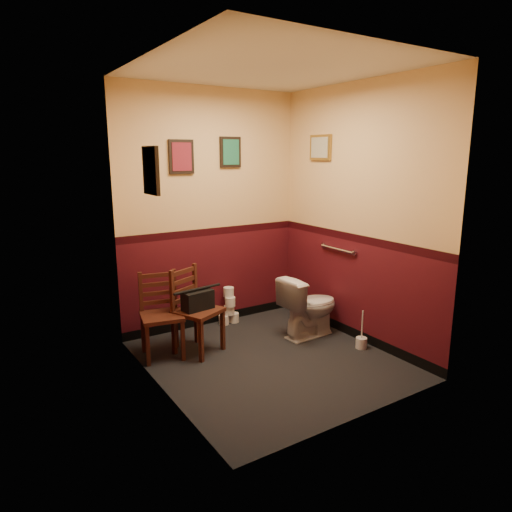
{
  "coord_description": "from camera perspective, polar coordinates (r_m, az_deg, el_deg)",
  "views": [
    {
      "loc": [
        -2.35,
        -3.43,
        1.98
      ],
      "look_at": [
        0.0,
        0.25,
        1.0
      ],
      "focal_mm": 32.0,
      "sensor_mm": 36.0,
      "label": 1
    }
  ],
  "objects": [
    {
      "name": "floor",
      "position": [
        4.6,
        1.72,
        -12.83
      ],
      "size": [
        2.2,
        2.4,
        0.0
      ],
      "primitive_type": "cube",
      "color": "black",
      "rests_on": "ground"
    },
    {
      "name": "ceiling",
      "position": [
        4.22,
        1.98,
        22.47
      ],
      "size": [
        2.2,
        2.4,
        0.0
      ],
      "primitive_type": "cube",
      "rotation": [
        3.14,
        0.0,
        0.0
      ],
      "color": "silver",
      "rests_on": "ground"
    },
    {
      "name": "wall_back",
      "position": [
        5.23,
        -5.64,
        5.66
      ],
      "size": [
        2.2,
        0.0,
        2.7
      ],
      "primitive_type": "cube",
      "rotation": [
        1.57,
        0.0,
        0.0
      ],
      "color": "#4A0E16",
      "rests_on": "ground"
    },
    {
      "name": "wall_front",
      "position": [
        3.3,
        13.68,
        1.3
      ],
      "size": [
        2.2,
        0.0,
        2.7
      ],
      "primitive_type": "cube",
      "rotation": [
        -1.57,
        0.0,
        0.0
      ],
      "color": "#4A0E16",
      "rests_on": "ground"
    },
    {
      "name": "wall_left",
      "position": [
        3.7,
        -12.37,
        2.58
      ],
      "size": [
        0.0,
        2.4,
        2.7
      ],
      "primitive_type": "cube",
      "rotation": [
        1.57,
        0.0,
        1.57
      ],
      "color": "#4A0E16",
      "rests_on": "ground"
    },
    {
      "name": "wall_right",
      "position": [
        4.91,
        12.55,
        4.97
      ],
      "size": [
        0.0,
        2.4,
        2.7
      ],
      "primitive_type": "cube",
      "rotation": [
        1.57,
        0.0,
        -1.57
      ],
      "color": "#4A0E16",
      "rests_on": "ground"
    },
    {
      "name": "grab_bar",
      "position": [
        5.13,
        10.13,
        0.86
      ],
      "size": [
        0.05,
        0.56,
        0.06
      ],
      "color": "silver",
      "rests_on": "wall_right"
    },
    {
      "name": "framed_print_back_a",
      "position": [
        5.03,
        -9.31,
        12.14
      ],
      "size": [
        0.28,
        0.04,
        0.36
      ],
      "color": "black",
      "rests_on": "wall_back"
    },
    {
      "name": "framed_print_back_b",
      "position": [
        5.29,
        -3.21,
        12.84
      ],
      "size": [
        0.26,
        0.04,
        0.34
      ],
      "color": "black",
      "rests_on": "wall_back"
    },
    {
      "name": "framed_print_left",
      "position": [
        3.75,
        -12.97,
        10.36
      ],
      "size": [
        0.04,
        0.3,
        0.38
      ],
      "color": "black",
      "rests_on": "wall_left"
    },
    {
      "name": "framed_print_right",
      "position": [
        5.29,
        8.05,
        13.28
      ],
      "size": [
        0.04,
        0.34,
        0.28
      ],
      "color": "olive",
      "rests_on": "wall_right"
    },
    {
      "name": "toilet",
      "position": [
        5.09,
        6.7,
        -6.29
      ],
      "size": [
        0.71,
        0.42,
        0.67
      ],
      "primitive_type": "imported",
      "rotation": [
        0.0,
        0.0,
        1.62
      ],
      "color": "white",
      "rests_on": "floor"
    },
    {
      "name": "toilet_brush",
      "position": [
        4.95,
        13.03,
        -10.44
      ],
      "size": [
        0.11,
        0.11,
        0.41
      ],
      "color": "silver",
      "rests_on": "floor"
    },
    {
      "name": "chair_left",
      "position": [
        4.65,
        -11.79,
        -7.21
      ],
      "size": [
        0.46,
        0.46,
        0.84
      ],
      "rotation": [
        0.0,
        0.0,
        -0.2
      ],
      "color": "#421E14",
      "rests_on": "floor"
    },
    {
      "name": "chair_right",
      "position": [
        4.68,
        -7.62,
        -6.74
      ],
      "size": [
        0.54,
        0.54,
        0.87
      ],
      "rotation": [
        0.0,
        0.0,
        0.43
      ],
      "color": "#421E14",
      "rests_on": "floor"
    },
    {
      "name": "handbag",
      "position": [
        4.61,
        -7.29,
        -5.47
      ],
      "size": [
        0.33,
        0.2,
        0.22
      ],
      "rotation": [
        0.0,
        0.0,
        0.14
      ],
      "color": "black",
      "rests_on": "chair_right"
    },
    {
      "name": "tp_stack",
      "position": [
        5.46,
        -3.37,
        -6.53
      ],
      "size": [
        0.26,
        0.16,
        0.44
      ],
      "color": "silver",
      "rests_on": "floor"
    }
  ]
}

